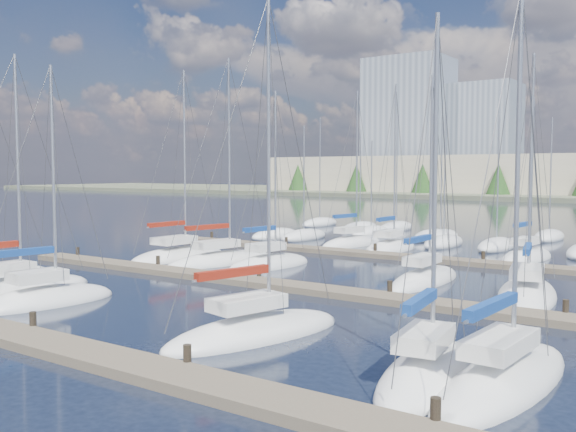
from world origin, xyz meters
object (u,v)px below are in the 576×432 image
Objects in this scene: sailboat_p at (527,257)px; sailboat_c at (45,300)px; sailboat_e at (427,374)px; sailboat_h at (178,256)px; sailboat_l at (527,294)px; sailboat_k at (425,280)px; sailboat_n at (352,243)px; sailboat_j at (269,264)px; sailboat_o at (391,248)px; sailboat_f at (504,381)px; sailboat_d at (255,332)px; sailboat_i at (221,261)px; sailboat_b at (7,291)px.

sailboat_p is 1.02× the size of sailboat_c.
sailboat_h is at bearing 141.28° from sailboat_e.
sailboat_l is 5.82m from sailboat_k.
sailboat_n reaches higher than sailboat_j.
sailboat_l is 0.93× the size of sailboat_o.
sailboat_j is at bearing 146.24° from sailboat_f.
sailboat_n is at bearing 126.07° from sailboat_d.
sailboat_d is 0.92× the size of sailboat_i.
sailboat_d is 29.98m from sailboat_n.
sailboat_l reaches higher than sailboat_e.
sailboat_i is at bearing -163.11° from sailboat_j.
sailboat_b reaches higher than sailboat_k.
sailboat_k is at bearing 101.35° from sailboat_d.
sailboat_e is 31.31m from sailboat_o.
sailboat_b is (-17.82, -27.91, -0.02)m from sailboat_p.
sailboat_d is at bearing 11.83° from sailboat_c.
sailboat_e is at bearing -34.74° from sailboat_j.
sailboat_d is 11.66m from sailboat_c.
sailboat_j is at bearing -75.36° from sailboat_n.
sailboat_e is (18.63, -28.69, -0.01)m from sailboat_n.
sailboat_c is (-4.19, -27.61, -0.01)m from sailboat_o.
sailboat_c is 3.53m from sailboat_b.
sailboat_f reaches higher than sailboat_c.
sailboat_i is at bearing 151.91° from sailboat_f.
sailboat_l is 14.42m from sailboat_e.
sailboat_b is (-24.35, -0.36, -0.01)m from sailboat_f.
sailboat_d reaches higher than sailboat_c.
sailboat_p is at bearing 106.81° from sailboat_f.
sailboat_b is at bearing -163.97° from sailboat_d.
sailboat_l is 14.33m from sailboat_p.
sailboat_k is 10.53m from sailboat_j.
sailboat_j is 0.88× the size of sailboat_o.
sailboat_j is 0.84× the size of sailboat_i.
sailboat_b is (-1.65, -14.30, -0.02)m from sailboat_i.
sailboat_i is (-19.79, 0.26, 0.01)m from sailboat_l.
sailboat_o is at bearing 88.71° from sailboat_c.
sailboat_k is 1.05× the size of sailboat_e.
sailboat_h is at bearing -139.91° from sailboat_p.
sailboat_k reaches higher than sailboat_p.
sailboat_j is 15.28m from sailboat_c.
sailboat_o reaches higher than sailboat_j.
sailboat_f is (8.64, -14.72, -0.01)m from sailboat_k.
sailboat_d is 27.71m from sailboat_o.
sailboat_d is 14.45m from sailboat_k.
sailboat_d reaches higher than sailboat_j.
sailboat_h is (-24.76, 14.78, -0.01)m from sailboat_e.
sailboat_l is 25.63m from sailboat_b.
sailboat_e is 0.82× the size of sailboat_h.
sailboat_l is at bearing 3.88° from sailboat_j.
sailboat_l is 22.94m from sailboat_c.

